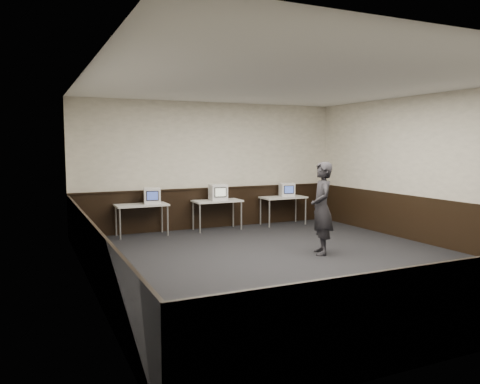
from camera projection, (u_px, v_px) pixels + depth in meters
name	position (u px, v px, depth m)	size (l,w,h in m)	color
floor	(291.00, 262.00, 8.50)	(8.00, 8.00, 0.00)	black
ceiling	(294.00, 83.00, 8.18)	(8.00, 8.00, 0.00)	white
back_wall	(211.00, 166.00, 11.95)	(7.00, 7.00, 0.00)	beige
left_wall	(88.00, 181.00, 6.88)	(8.00, 8.00, 0.00)	beige
right_wall	(436.00, 170.00, 9.80)	(8.00, 8.00, 0.00)	beige
wainscot_back	(212.00, 208.00, 12.04)	(6.98, 0.04, 1.00)	black
wainscot_left	(92.00, 254.00, 7.00)	(0.04, 7.98, 1.00)	black
wainscot_right	(433.00, 222.00, 9.90)	(0.04, 7.98, 1.00)	black
wainscot_rail	(212.00, 188.00, 11.97)	(6.98, 0.06, 0.04)	black
desk_left	(142.00, 207.00, 10.89)	(1.20, 0.60, 0.75)	silver
desk_center	(217.00, 203.00, 11.68)	(1.20, 0.60, 0.75)	silver
desk_right	(283.00, 199.00, 12.47)	(1.20, 0.60, 0.75)	silver
emac_left	(152.00, 196.00, 10.95)	(0.45, 0.46, 0.38)	white
emac_center	(218.00, 192.00, 11.62)	(0.44, 0.47, 0.40)	white
emac_right	(287.00, 190.00, 12.53)	(0.44, 0.45, 0.36)	white
person	(322.00, 208.00, 9.06)	(0.66, 0.43, 1.80)	black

